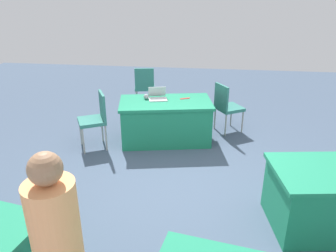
% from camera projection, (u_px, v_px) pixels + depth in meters
% --- Properties ---
extents(ground_plane, '(14.40, 14.40, 0.00)m').
position_uv_depth(ground_plane, '(179.00, 183.00, 4.73)').
color(ground_plane, '#3D4C60').
extents(table_foreground, '(1.75, 1.17, 0.75)m').
position_uv_depth(table_foreground, '(166.00, 121.00, 5.92)').
color(table_foreground, '#1E7A56').
rests_on(table_foreground, ground).
extents(chair_near_front, '(0.60, 0.60, 0.95)m').
position_uv_depth(chair_near_front, '(226.00, 105.00, 6.22)').
color(chair_near_front, '#9E9993').
rests_on(chair_near_front, ground).
extents(chair_tucked_left, '(0.51, 0.51, 0.98)m').
position_uv_depth(chair_tucked_left, '(145.00, 85.00, 7.36)').
color(chair_tucked_left, '#9E9993').
rests_on(chair_tucked_left, ground).
extents(chair_by_pillar, '(0.59, 0.59, 0.98)m').
position_uv_depth(chair_by_pillar, '(96.00, 117.00, 5.58)').
color(chair_by_pillar, '#9E9993').
rests_on(chair_by_pillar, ground).
extents(person_attendee_standing, '(0.48, 0.48, 1.68)m').
position_uv_depth(person_attendee_standing, '(59.00, 248.00, 2.28)').
color(person_attendee_standing, '#26262D').
rests_on(person_attendee_standing, ground).
extents(laptop_silver, '(0.38, 0.36, 0.21)m').
position_uv_depth(laptop_silver, '(158.00, 97.00, 5.87)').
color(laptop_silver, silver).
rests_on(laptop_silver, table_foreground).
extents(yarn_ball, '(0.09, 0.09, 0.09)m').
position_uv_depth(yarn_ball, '(146.00, 97.00, 5.86)').
color(yarn_ball, gray).
rests_on(yarn_ball, table_foreground).
extents(scissors_red, '(0.18, 0.11, 0.01)m').
position_uv_depth(scissors_red, '(185.00, 98.00, 5.90)').
color(scissors_red, red).
rests_on(scissors_red, table_foreground).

